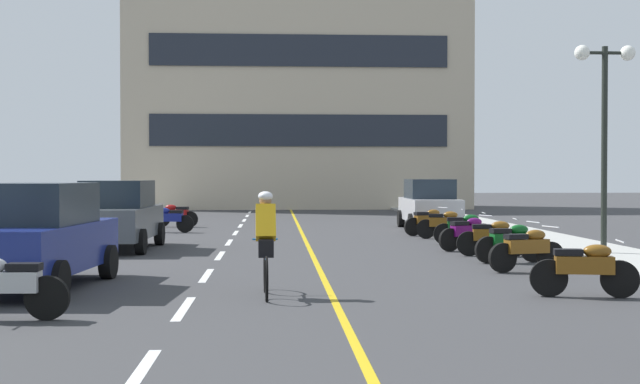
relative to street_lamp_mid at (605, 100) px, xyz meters
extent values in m
plane|color=#38383A|center=(-7.12, 4.00, -3.73)|extent=(140.00, 140.00, 0.00)
cube|color=#A8A8A3|center=(-14.32, 7.00, -3.67)|extent=(2.40, 72.00, 0.12)
cube|color=#A8A8A3|center=(0.08, 7.00, -3.67)|extent=(2.40, 72.00, 0.12)
cube|color=silver|center=(-9.12, -11.00, -3.73)|extent=(0.14, 2.20, 0.01)
cube|color=silver|center=(-9.12, -7.00, -3.73)|extent=(0.14, 2.20, 0.01)
cube|color=silver|center=(-9.12, -3.00, -3.73)|extent=(0.14, 2.20, 0.01)
cube|color=silver|center=(-9.12, 1.00, -3.73)|extent=(0.14, 2.20, 0.01)
cube|color=silver|center=(-9.12, 5.00, -3.73)|extent=(0.14, 2.20, 0.01)
cube|color=silver|center=(-9.12, 9.00, -3.73)|extent=(0.14, 2.20, 0.01)
cube|color=silver|center=(-9.12, 13.00, -3.73)|extent=(0.14, 2.20, 0.01)
cube|color=silver|center=(-9.12, 17.00, -3.73)|extent=(0.14, 2.20, 0.01)
cube|color=silver|center=(-9.12, 21.00, -3.73)|extent=(0.14, 2.20, 0.01)
cube|color=silver|center=(-9.12, 25.00, -3.73)|extent=(0.14, 2.20, 0.01)
cube|color=silver|center=(-9.12, 29.00, -3.73)|extent=(0.14, 2.20, 0.01)
cube|color=gold|center=(-6.87, 7.00, -3.73)|extent=(0.12, 66.00, 0.01)
cube|color=#BCAD93|center=(-6.36, 31.29, 3.84)|extent=(20.22, 6.58, 15.14)
cube|color=#1E232D|center=(-6.36, 27.95, 0.81)|extent=(16.98, 0.10, 1.82)
cube|color=#1E232D|center=(-6.36, 27.95, 5.35)|extent=(16.98, 0.10, 1.82)
cylinder|color=black|center=(0.00, 0.00, -1.17)|extent=(0.14, 0.14, 4.88)
cylinder|color=black|center=(0.00, 0.00, 1.12)|extent=(1.10, 0.08, 0.08)
sphere|color=white|center=(-0.55, 0.00, 1.12)|extent=(0.36, 0.36, 0.36)
sphere|color=white|center=(0.55, 0.00, 1.12)|extent=(0.36, 0.36, 0.36)
cylinder|color=black|center=(-12.62, -3.27, -3.41)|extent=(0.27, 0.66, 0.64)
cylinder|color=black|center=(-10.93, -3.40, -3.41)|extent=(0.27, 0.66, 0.64)
cylinder|color=black|center=(-11.15, -6.19, -3.41)|extent=(0.27, 0.66, 0.64)
cube|color=navy|center=(-11.88, -4.73, -3.01)|extent=(2.02, 4.32, 0.80)
cube|color=#1E2833|center=(-11.88, -4.73, -2.26)|extent=(1.73, 2.32, 0.70)
cylinder|color=black|center=(-12.71, 4.22, -3.41)|extent=(0.24, 0.65, 0.64)
cylinder|color=black|center=(-11.01, 4.17, -3.41)|extent=(0.24, 0.65, 0.64)
cylinder|color=black|center=(-12.78, 1.42, -3.41)|extent=(0.24, 0.65, 0.64)
cylinder|color=black|center=(-11.08, 1.37, -3.41)|extent=(0.24, 0.65, 0.64)
cube|color=#4C5156|center=(-11.90, 2.79, -3.01)|extent=(1.80, 4.24, 0.80)
cube|color=#1E2833|center=(-11.90, 2.79, -2.26)|extent=(1.61, 2.24, 0.70)
cylinder|color=black|center=(-3.00, 11.99, -3.41)|extent=(0.23, 0.64, 0.64)
cylinder|color=black|center=(-1.30, 11.96, -3.41)|extent=(0.23, 0.64, 0.64)
cylinder|color=black|center=(-3.04, 9.19, -3.41)|extent=(0.23, 0.64, 0.64)
cylinder|color=black|center=(-1.34, 9.16, -3.41)|extent=(0.23, 0.64, 0.64)
cube|color=#B7B7BC|center=(-2.17, 10.58, -3.01)|extent=(1.77, 4.23, 0.80)
cube|color=#1E2833|center=(-2.17, 10.58, -2.26)|extent=(1.59, 2.22, 0.70)
cylinder|color=black|center=(-10.85, -7.89, -3.43)|extent=(0.60, 0.11, 0.60)
cube|color=#B2B2B7|center=(-11.40, -7.87, -3.21)|extent=(0.91, 0.30, 0.28)
cube|color=black|center=(-11.15, -7.88, -3.01)|extent=(0.45, 0.25, 0.10)
cylinder|color=black|center=(-2.32, -6.34, -3.43)|extent=(0.61, 0.21, 0.60)
cylinder|color=black|center=(-3.40, -6.13, -3.43)|extent=(0.61, 0.21, 0.60)
cube|color=brown|center=(-2.86, -6.24, -3.21)|extent=(0.94, 0.45, 0.28)
ellipsoid|color=brown|center=(-2.66, -6.28, -2.99)|extent=(0.48, 0.32, 0.22)
cube|color=black|center=(-3.10, -6.19, -3.01)|extent=(0.48, 0.32, 0.10)
cylinder|color=silver|center=(-2.32, -6.34, -2.83)|extent=(0.14, 0.59, 0.03)
cylinder|color=black|center=(-2.17, -2.60, -3.43)|extent=(0.61, 0.25, 0.60)
cylinder|color=black|center=(-3.23, -2.87, -3.43)|extent=(0.61, 0.25, 0.60)
cube|color=brown|center=(-2.70, -2.73, -3.21)|extent=(0.94, 0.49, 0.28)
ellipsoid|color=brown|center=(-2.51, -2.68, -2.99)|extent=(0.49, 0.34, 0.22)
cube|color=black|center=(-2.94, -2.80, -3.01)|extent=(0.49, 0.34, 0.10)
cylinder|color=silver|center=(-2.17, -2.60, -2.83)|extent=(0.18, 0.59, 0.03)
cylinder|color=black|center=(-1.99, -0.91, -3.43)|extent=(0.61, 0.21, 0.60)
cylinder|color=black|center=(-3.07, -1.11, -3.43)|extent=(0.61, 0.21, 0.60)
cube|color=#0C4C19|center=(-2.53, -1.01, -3.21)|extent=(0.94, 0.44, 0.28)
ellipsoid|color=#0C4C19|center=(-2.33, -0.97, -2.99)|extent=(0.48, 0.32, 0.22)
cube|color=black|center=(-2.78, -1.05, -3.01)|extent=(0.48, 0.32, 0.10)
cylinder|color=silver|center=(-1.99, -0.91, -2.83)|extent=(0.14, 0.60, 0.03)
cylinder|color=black|center=(-2.00, 0.44, -3.43)|extent=(0.61, 0.17, 0.60)
cylinder|color=black|center=(-3.10, 0.57, -3.43)|extent=(0.61, 0.17, 0.60)
cube|color=brown|center=(-2.55, 0.51, -3.21)|extent=(0.93, 0.39, 0.28)
ellipsoid|color=brown|center=(-2.35, 0.48, -2.99)|extent=(0.47, 0.29, 0.22)
cube|color=black|center=(-2.80, 0.54, -3.01)|extent=(0.47, 0.29, 0.10)
cylinder|color=silver|center=(-2.00, 0.44, -2.83)|extent=(0.10, 0.60, 0.03)
cylinder|color=black|center=(-2.27, 2.19, -3.43)|extent=(0.60, 0.30, 0.60)
cylinder|color=black|center=(-3.30, 1.81, -3.43)|extent=(0.60, 0.30, 0.60)
cube|color=#590C59|center=(-2.79, 2.00, -3.21)|extent=(0.94, 0.57, 0.28)
ellipsoid|color=#590C59|center=(-2.60, 2.07, -2.99)|extent=(0.50, 0.38, 0.22)
cube|color=black|center=(-3.02, 1.92, -3.01)|extent=(0.50, 0.38, 0.10)
cylinder|color=silver|center=(-2.27, 2.19, -2.83)|extent=(0.23, 0.57, 0.03)
cylinder|color=black|center=(-1.92, 3.79, -3.43)|extent=(0.61, 0.17, 0.60)
cylinder|color=black|center=(-3.01, 3.91, -3.43)|extent=(0.61, 0.17, 0.60)
cube|color=#0C4C19|center=(-2.46, 3.85, -3.21)|extent=(0.93, 0.38, 0.28)
ellipsoid|color=#0C4C19|center=(-2.26, 3.83, -2.99)|extent=(0.46, 0.29, 0.22)
cube|color=black|center=(-2.71, 3.88, -3.01)|extent=(0.46, 0.29, 0.10)
cylinder|color=silver|center=(-1.92, 3.79, -2.83)|extent=(0.10, 0.60, 0.03)
cylinder|color=black|center=(-2.04, 5.92, -3.43)|extent=(0.61, 0.20, 0.60)
cylinder|color=black|center=(-3.12, 6.10, -3.43)|extent=(0.61, 0.20, 0.60)
cube|color=brown|center=(-2.58, 6.01, -3.21)|extent=(0.93, 0.43, 0.28)
ellipsoid|color=brown|center=(-2.38, 5.98, -2.99)|extent=(0.47, 0.31, 0.22)
cube|color=black|center=(-2.83, 6.05, -3.01)|extent=(0.47, 0.31, 0.10)
cylinder|color=silver|center=(-2.04, 5.92, -2.83)|extent=(0.13, 0.60, 0.03)
cylinder|color=black|center=(-2.28, 7.64, -3.43)|extent=(0.60, 0.28, 0.60)
cylinder|color=black|center=(-3.33, 7.30, -3.43)|extent=(0.60, 0.28, 0.60)
cube|color=brown|center=(-2.80, 7.47, -3.21)|extent=(0.94, 0.54, 0.28)
ellipsoid|color=brown|center=(-2.61, 7.53, -2.99)|extent=(0.49, 0.36, 0.22)
cube|color=black|center=(-3.04, 7.39, -3.01)|extent=(0.49, 0.36, 0.10)
cylinder|color=silver|center=(-2.28, 7.64, -2.83)|extent=(0.21, 0.58, 0.03)
cylinder|color=black|center=(-11.94, 9.44, -3.43)|extent=(0.61, 0.18, 0.60)
cylinder|color=black|center=(-10.85, 9.28, -3.43)|extent=(0.61, 0.18, 0.60)
cube|color=navy|center=(-11.40, 9.36, -3.21)|extent=(0.93, 0.41, 0.28)
ellipsoid|color=navy|center=(-11.59, 9.39, -2.99)|extent=(0.47, 0.30, 0.22)
cube|color=black|center=(-11.15, 9.33, -3.01)|extent=(0.47, 0.30, 0.10)
cylinder|color=silver|center=(-11.94, 9.44, -2.83)|extent=(0.12, 0.60, 0.03)
cylinder|color=black|center=(-12.07, 12.52, -3.43)|extent=(0.61, 0.22, 0.60)
cylinder|color=black|center=(-10.99, 12.31, -3.43)|extent=(0.61, 0.22, 0.60)
cube|color=maroon|center=(-11.53, 12.41, -3.21)|extent=(0.94, 0.45, 0.28)
ellipsoid|color=maroon|center=(-11.72, 12.45, -2.99)|extent=(0.48, 0.32, 0.22)
cube|color=black|center=(-11.28, 12.36, -3.01)|extent=(0.48, 0.32, 0.10)
cylinder|color=silver|center=(-12.07, 12.52, -2.83)|extent=(0.15, 0.59, 0.03)
torus|color=black|center=(-7.95, -5.32, -3.39)|extent=(0.07, 0.72, 0.72)
torus|color=black|center=(-7.92, -6.37, -3.39)|extent=(0.07, 0.72, 0.72)
cylinder|color=blue|center=(-7.94, -5.87, -3.09)|extent=(0.07, 0.95, 0.04)
cube|color=black|center=(-7.93, -6.02, -2.87)|extent=(0.11, 0.20, 0.06)
cylinder|color=blue|center=(-7.95, -5.42, -2.84)|extent=(0.42, 0.04, 0.03)
cube|color=black|center=(-7.93, -5.97, -2.94)|extent=(0.25, 0.37, 0.28)
cube|color=yellow|center=(-7.94, -5.82, -2.54)|extent=(0.34, 0.47, 0.61)
sphere|color=#8C6647|center=(-7.94, -5.69, -2.19)|extent=(0.20, 0.20, 0.20)
ellipsoid|color=white|center=(-7.94, -5.69, -2.12)|extent=(0.24, 0.26, 0.16)
camera|label=1|loc=(-7.79, -19.13, -1.79)|focal=46.37mm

